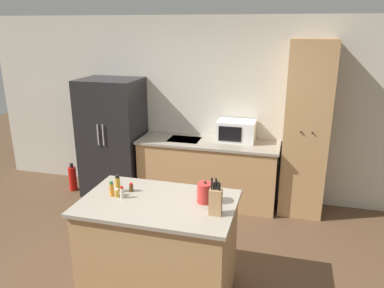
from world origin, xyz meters
The scene contains 14 objects.
wall_back centered at (0.00, 2.33, 1.30)m, with size 7.20×0.06×2.60m.
refrigerator centered at (-1.48, 1.95, 0.87)m, with size 0.86×0.72×1.74m.
back_counter centered at (-0.04, 1.99, 0.46)m, with size 1.97×0.65×0.91m.
pantry_cabinet centered at (1.25, 2.04, 1.15)m, with size 0.56×0.55×2.31m.
kitchen_island centered at (-0.06, 0.00, 0.47)m, with size 1.41×0.89×0.94m.
microwave centered at (0.33, 2.11, 1.06)m, with size 0.52×0.35×0.29m.
knife_block centered at (0.49, -0.11, 1.06)m, with size 0.10×0.07×0.33m.
spice_bottle_tall_dark centered at (-0.38, 0.13, 0.98)m, with size 0.04×0.04×0.09m.
spice_bottle_short_red centered at (-0.50, 0.10, 1.02)m, with size 0.05×0.05×0.17m.
spice_bottle_amber_oil centered at (-0.51, 0.00, 1.01)m, with size 0.04×0.04×0.14m.
spice_bottle_green_herb centered at (-0.40, -0.02, 1.00)m, with size 0.04×0.04×0.12m.
spice_bottle_pale_salt centered at (-0.46, -0.01, 0.98)m, with size 0.04×0.04×0.08m.
kettle centered at (0.35, 0.10, 1.03)m, with size 0.14×0.14×0.21m.
fire_extinguisher centered at (-2.15, 1.81, 0.20)m, with size 0.12×0.12×0.44m.
Camera 1 is at (1.04, -2.89, 2.47)m, focal length 35.00 mm.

